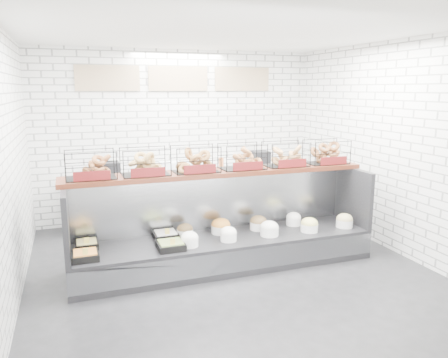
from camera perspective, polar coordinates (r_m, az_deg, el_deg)
name	(u,v)px	position (r m, az deg, el deg)	size (l,w,h in m)	color
ground	(233,273)	(5.74, 1.14, -12.23)	(5.50, 5.50, 0.00)	black
room_shell	(217,110)	(5.81, -0.89, 9.05)	(5.02, 5.51, 3.01)	white
display_case	(224,241)	(5.91, 0.03, -8.05)	(4.00, 0.90, 1.20)	black
bagel_shelf	(220,161)	(5.81, -0.58, 2.40)	(4.10, 0.50, 0.40)	#3D170D
prep_counter	(185,195)	(7.79, -5.16, -2.14)	(4.00, 0.60, 1.20)	#93969B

